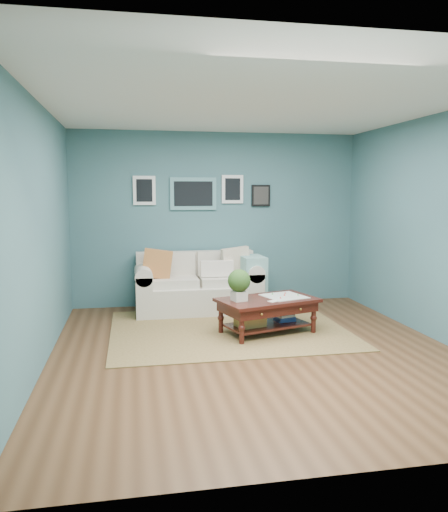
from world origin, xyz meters
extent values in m
plane|color=brown|center=(0.00, 0.00, 0.00)|extent=(5.00, 5.00, 0.00)
plane|color=white|center=(0.00, 0.00, 2.70)|extent=(5.00, 5.00, 0.00)
cube|color=#3D6069|center=(0.00, 2.50, 1.35)|extent=(4.50, 0.02, 2.70)
cube|color=#3D6069|center=(0.00, -2.50, 1.35)|extent=(4.50, 0.02, 2.70)
cube|color=#3D6069|center=(-2.25, 0.00, 1.35)|extent=(0.02, 5.00, 2.70)
cube|color=#3D6069|center=(2.25, 0.00, 1.35)|extent=(0.02, 5.00, 2.70)
cube|color=#588E93|center=(-0.38, 2.48, 1.75)|extent=(0.72, 0.03, 0.50)
cube|color=black|center=(-0.38, 2.46, 1.75)|extent=(0.60, 0.01, 0.38)
cube|color=white|center=(-1.13, 2.48, 1.80)|extent=(0.34, 0.03, 0.44)
cube|color=white|center=(0.24, 2.48, 1.82)|extent=(0.34, 0.03, 0.44)
cube|color=black|center=(0.70, 2.48, 1.72)|extent=(0.30, 0.03, 0.34)
cube|color=brown|center=(-0.13, 0.91, 0.01)|extent=(3.00, 2.40, 0.01)
cube|color=beige|center=(-0.38, 1.99, 0.20)|extent=(1.37, 0.85, 0.41)
cube|color=beige|center=(-0.38, 2.32, 0.64)|extent=(1.80, 0.21, 0.46)
cube|color=beige|center=(-1.18, 1.99, 0.30)|extent=(0.23, 0.85, 0.60)
cube|color=beige|center=(0.42, 1.99, 0.30)|extent=(0.23, 0.85, 0.60)
cylinder|color=beige|center=(-1.18, 1.99, 0.60)|extent=(0.25, 0.85, 0.25)
cylinder|color=beige|center=(0.42, 1.99, 0.60)|extent=(0.25, 0.85, 0.25)
cube|color=beige|center=(-0.75, 1.93, 0.47)|extent=(0.70, 0.54, 0.13)
cube|color=beige|center=(-0.01, 1.93, 0.47)|extent=(0.70, 0.54, 0.13)
cube|color=beige|center=(-0.75, 2.20, 0.71)|extent=(0.70, 0.12, 0.35)
cube|color=beige|center=(-0.01, 2.20, 0.71)|extent=(0.70, 0.12, 0.35)
cube|color=#CC612F|center=(-0.98, 1.94, 0.74)|extent=(0.47, 0.17, 0.46)
cube|color=beige|center=(0.20, 2.01, 0.74)|extent=(0.46, 0.17, 0.45)
cube|color=silver|center=(-0.11, 1.89, 0.66)|extent=(0.48, 0.12, 0.23)
cube|color=#7CB2AA|center=(0.42, 1.87, 0.44)|extent=(0.33, 0.53, 0.77)
cube|color=black|center=(0.32, 0.67, 0.43)|extent=(1.35, 1.01, 0.04)
cube|color=black|center=(0.32, 0.67, 0.35)|extent=(1.25, 0.91, 0.12)
cube|color=black|center=(0.32, 0.67, 0.11)|extent=(1.13, 0.79, 0.02)
sphere|color=gold|center=(0.15, 0.28, 0.35)|extent=(0.03, 0.03, 0.03)
sphere|color=gold|center=(0.68, 0.44, 0.35)|extent=(0.03, 0.03, 0.03)
cylinder|color=black|center=(-0.10, 0.26, 0.20)|extent=(0.06, 0.06, 0.41)
cylinder|color=black|center=(0.90, 0.56, 0.20)|extent=(0.06, 0.06, 0.41)
cylinder|color=black|center=(-0.25, 0.78, 0.20)|extent=(0.06, 0.06, 0.41)
cylinder|color=black|center=(0.74, 1.07, 0.20)|extent=(0.06, 0.06, 0.41)
cube|color=white|center=(-0.06, 0.61, 0.51)|extent=(0.20, 0.20, 0.12)
sphere|color=#2A5120|center=(-0.06, 0.61, 0.70)|extent=(0.28, 0.28, 0.28)
cube|color=silver|center=(0.56, 0.74, 0.45)|extent=(0.60, 0.60, 0.01)
cube|color=#9A7446|center=(0.08, 0.60, 0.22)|extent=(0.39, 0.33, 0.20)
cube|color=navy|center=(0.58, 0.77, 0.18)|extent=(0.28, 0.24, 0.11)
camera|label=1|loc=(-1.34, -5.26, 1.78)|focal=35.00mm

